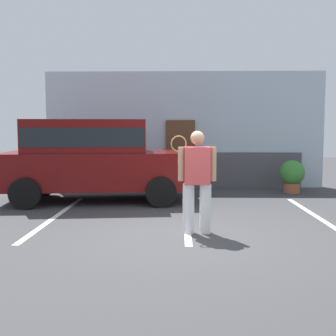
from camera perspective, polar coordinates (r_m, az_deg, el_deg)
ground_plane at (r=7.21m, az=2.86°, el=-9.25°), size 40.00×40.00×0.00m
parking_stripe_0 at (r=9.04m, az=-15.14°, el=-6.41°), size 0.12×4.40×0.01m
parking_stripe_1 at (r=8.67m, az=2.52°, el=-6.73°), size 0.12×4.40×0.01m
parking_stripe_2 at (r=9.14m, az=19.98°, el=-6.42°), size 0.12×4.40×0.01m
house_frontage at (r=13.04m, az=2.23°, el=4.81°), size 8.63×0.40×3.60m
parked_suv at (r=10.57m, az=-10.30°, el=1.63°), size 4.77×2.53×2.05m
tennis_player_man at (r=7.21m, az=4.00°, el=-1.68°), size 0.80×0.28×1.79m
potted_plant_by_porch at (r=12.33m, az=16.73°, el=-0.90°), size 0.71×0.71×0.94m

